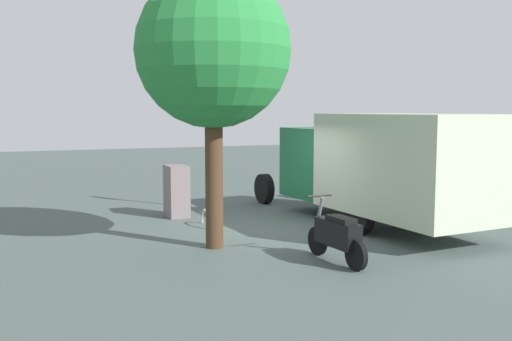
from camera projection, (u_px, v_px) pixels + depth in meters
ground_plane at (265, 230)px, 13.56m from camera, size 60.00×60.00×0.00m
box_truck_near at (377, 163)px, 13.96m from camera, size 7.95×2.69×2.75m
motorcycle at (337, 235)px, 10.63m from camera, size 1.81×0.55×1.20m
stop_sign at (214, 133)px, 16.13m from camera, size 0.71×0.33×3.27m
street_tree at (213, 52)px, 11.45m from camera, size 3.15×3.15×5.61m
utility_cabinet at (177, 191)px, 15.21m from camera, size 0.78×0.55×1.37m
bike_rack_hoop at (205, 226)px, 14.05m from camera, size 0.85×0.14×0.85m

